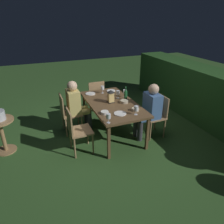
{
  "coord_description": "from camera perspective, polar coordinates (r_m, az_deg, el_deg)",
  "views": [
    {
      "loc": [
        3.68,
        -1.49,
        2.39
      ],
      "look_at": [
        0.0,
        0.0,
        0.51
      ],
      "focal_mm": 33.49,
      "sensor_mm": 36.0,
      "label": 1
    }
  ],
  "objects": [
    {
      "name": "ground_plane",
      "position": [
        4.63,
        0.0,
        -5.67
      ],
      "size": [
        16.0,
        16.0,
        0.0
      ],
      "primitive_type": "plane",
      "color": "#2D5123"
    },
    {
      "name": "dining_table",
      "position": [
        4.32,
        0.0,
        1.96
      ],
      "size": [
        1.76,
        0.92,
        0.72
      ],
      "color": "brown",
      "rests_on": "ground"
    },
    {
      "name": "chair_head_near",
      "position": [
        5.38,
        -4.53,
        4.58
      ],
      "size": [
        0.4,
        0.42,
        0.87
      ],
      "color": "#9E7A51",
      "rests_on": "ground"
    },
    {
      "name": "chair_side_left_a",
      "position": [
        4.54,
        -11.9,
        0.03
      ],
      "size": [
        0.42,
        0.4,
        0.87
      ],
      "color": "#9E7A51",
      "rests_on": "ground"
    },
    {
      "name": "person_in_mustard",
      "position": [
        4.51,
        -9.65,
        2.17
      ],
      "size": [
        0.38,
        0.47,
        1.15
      ],
      "color": "tan",
      "rests_on": "ground"
    },
    {
      "name": "chair_side_right_b",
      "position": [
        4.45,
        12.13,
        -0.49
      ],
      "size": [
        0.42,
        0.4,
        0.87
      ],
      "color": "#9E7A51",
      "rests_on": "ground"
    },
    {
      "name": "person_in_blue",
      "position": [
        4.29,
        10.14,
        0.9
      ],
      "size": [
        0.38,
        0.47,
        1.15
      ],
      "color": "#426699",
      "rests_on": "ground"
    },
    {
      "name": "chair_side_left_b",
      "position": [
        3.84,
        -9.61,
        -4.65
      ],
      "size": [
        0.42,
        0.4,
        0.87
      ],
      "color": "#9E7A51",
      "rests_on": "ground"
    },
    {
      "name": "lantern_centerpiece",
      "position": [
        4.26,
        -0.33,
        4.5
      ],
      "size": [
        0.15,
        0.15,
        0.27
      ],
      "color": "black",
      "rests_on": "dining_table"
    },
    {
      "name": "green_bottle_on_table",
      "position": [
        4.4,
        3.74,
        4.64
      ],
      "size": [
        0.07,
        0.07,
        0.29
      ],
      "color": "#1E5B2D",
      "rests_on": "dining_table"
    },
    {
      "name": "wine_glass_a",
      "position": [
        3.76,
        6.62,
        0.91
      ],
      "size": [
        0.08,
        0.08,
        0.17
      ],
      "color": "silver",
      "rests_on": "dining_table"
    },
    {
      "name": "wine_glass_b",
      "position": [
        4.55,
        3.54,
        5.45
      ],
      "size": [
        0.08,
        0.08,
        0.17
      ],
      "color": "silver",
      "rests_on": "dining_table"
    },
    {
      "name": "wine_glass_c",
      "position": [
        4.49,
        1.6,
        5.2
      ],
      "size": [
        0.08,
        0.08,
        0.17
      ],
      "color": "silver",
      "rests_on": "dining_table"
    },
    {
      "name": "wine_glass_d",
      "position": [
        3.45,
        -0.98,
        -1.24
      ],
      "size": [
        0.08,
        0.08,
        0.17
      ],
      "color": "silver",
      "rests_on": "dining_table"
    },
    {
      "name": "wine_glass_e",
      "position": [
        4.79,
        -2.62,
        6.5
      ],
      "size": [
        0.08,
        0.08,
        0.17
      ],
      "color": "silver",
      "rests_on": "dining_table"
    },
    {
      "name": "plate_a",
      "position": [
        3.81,
        2.22,
        -0.42
      ],
      "size": [
        0.23,
        0.23,
        0.01
      ],
      "primitive_type": "cylinder",
      "color": "white",
      "rests_on": "dining_table"
    },
    {
      "name": "plate_b",
      "position": [
        4.95,
        -0.27,
        5.81
      ],
      "size": [
        0.2,
        0.2,
        0.01
      ],
      "primitive_type": "cylinder",
      "color": "white",
      "rests_on": "dining_table"
    },
    {
      "name": "plate_c",
      "position": [
        4.79,
        -5.93,
        5.0
      ],
      "size": [
        0.23,
        0.23,
        0.01
      ],
      "primitive_type": "cylinder",
      "color": "silver",
      "rests_on": "dining_table"
    },
    {
      "name": "bowl_olives",
      "position": [
        3.81,
        -2.01,
        -0.11
      ],
      "size": [
        0.15,
        0.15,
        0.05
      ],
      "color": "silver",
      "rests_on": "dining_table"
    },
    {
      "name": "bowl_bread",
      "position": [
        3.95,
        6.37,
        0.72
      ],
      "size": [
        0.14,
        0.14,
        0.05
      ],
      "color": "#BCAD8E",
      "rests_on": "dining_table"
    },
    {
      "name": "bowl_salad",
      "position": [
        4.29,
        3.32,
        2.89
      ],
      "size": [
        0.17,
        0.17,
        0.05
      ],
      "color": "#BCAD8E",
      "rests_on": "dining_table"
    },
    {
      "name": "side_table",
      "position": [
        4.33,
        -27.96,
        -4.57
      ],
      "size": [
        0.5,
        0.5,
        0.67
      ],
      "color": "#937047",
      "rests_on": "ground"
    },
    {
      "name": "hedge_backdrop",
      "position": [
        5.59,
        22.82,
        4.86
      ],
      "size": [
        4.68,
        0.74,
        1.23
      ],
      "primitive_type": "cube",
      "color": "#234C1E",
      "rests_on": "ground"
    }
  ]
}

